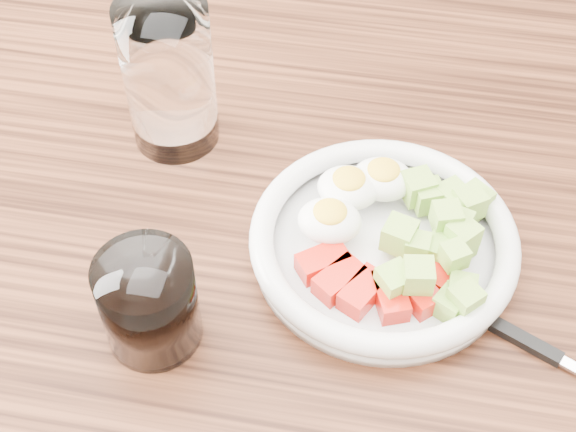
# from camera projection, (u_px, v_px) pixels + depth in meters

# --- Properties ---
(dining_table) EXTENTS (1.50, 0.90, 0.77)m
(dining_table) POSITION_uv_depth(u_px,v_px,m) (296.00, 306.00, 0.82)
(dining_table) COLOR brown
(dining_table) RESTS_ON ground
(bowl) EXTENTS (0.24, 0.24, 0.06)m
(bowl) POSITION_uv_depth(u_px,v_px,m) (385.00, 239.00, 0.72)
(bowl) COLOR white
(bowl) RESTS_ON dining_table
(fork) EXTENTS (0.17, 0.09, 0.01)m
(fork) POSITION_uv_depth(u_px,v_px,m) (539.00, 349.00, 0.67)
(fork) COLOR black
(fork) RESTS_ON dining_table
(water_glass) EXTENTS (0.09, 0.09, 0.16)m
(water_glass) POSITION_uv_depth(u_px,v_px,m) (169.00, 76.00, 0.77)
(water_glass) COLOR white
(water_glass) RESTS_ON dining_table
(coffee_glass) EXTENTS (0.08, 0.08, 0.09)m
(coffee_glass) POSITION_uv_depth(u_px,v_px,m) (149.00, 303.00, 0.65)
(coffee_glass) COLOR white
(coffee_glass) RESTS_ON dining_table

